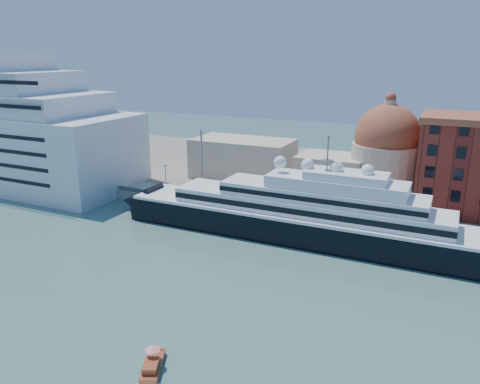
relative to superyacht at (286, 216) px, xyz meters
The scene contains 9 objects.
ground 24.41m from the superyacht, 106.28° to the right, with size 400.00×400.00×0.00m, color #355B58.
quay 13.33m from the superyacht, 121.40° to the left, with size 180.00×10.00×2.50m, color gray.
land 52.56m from the superyacht, 97.36° to the left, with size 260.00×72.00×2.00m, color slate.
quay_fence 9.48m from the superyacht, 135.92° to the left, with size 180.00×0.10×1.20m, color slate.
superyacht is the anchor object (origin of this frame).
service_barge 59.41m from the superyacht, behind, with size 11.74×6.92×2.51m.
water_taxi 50.97m from the superyacht, 89.46° to the right, with size 4.80×6.98×3.16m.
church 35.28m from the superyacht, 90.54° to the left, with size 66.00×18.00×25.50m.
lamp_posts 22.10m from the superyacht, 154.44° to the left, with size 120.80×2.40×18.00m.
Camera 1 is at (39.06, -69.06, 39.02)m, focal length 35.00 mm.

